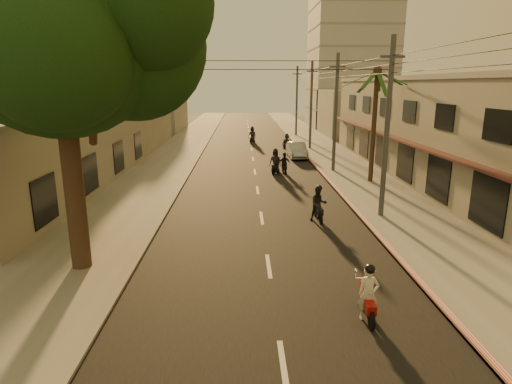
% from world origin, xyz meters
% --- Properties ---
extents(ground, '(160.00, 160.00, 0.00)m').
position_xyz_m(ground, '(0.00, 0.00, 0.00)').
color(ground, '#383023').
rests_on(ground, ground).
extents(road, '(10.00, 140.00, 0.02)m').
position_xyz_m(road, '(0.00, 20.00, 0.01)').
color(road, black).
rests_on(road, ground).
extents(sidewalk_right, '(5.00, 140.00, 0.12)m').
position_xyz_m(sidewalk_right, '(7.50, 20.00, 0.06)').
color(sidewalk_right, slate).
rests_on(sidewalk_right, ground).
extents(sidewalk_left, '(5.00, 140.00, 0.12)m').
position_xyz_m(sidewalk_left, '(-7.50, 20.00, 0.06)').
color(sidewalk_left, slate).
rests_on(sidewalk_left, ground).
extents(curb_stripe, '(0.20, 60.00, 0.20)m').
position_xyz_m(curb_stripe, '(5.10, 15.00, 0.10)').
color(curb_stripe, red).
rests_on(curb_stripe, ground).
extents(shophouse_row, '(8.80, 34.20, 7.30)m').
position_xyz_m(shophouse_row, '(13.95, 18.00, 3.65)').
color(shophouse_row, gray).
rests_on(shophouse_row, ground).
extents(left_building, '(8.20, 24.20, 5.20)m').
position_xyz_m(left_building, '(-13.98, 14.00, 2.60)').
color(left_building, gray).
rests_on(left_building, ground).
extents(distant_tower, '(12.10, 12.10, 28.00)m').
position_xyz_m(distant_tower, '(16.00, 56.00, 14.00)').
color(distant_tower, '#B7B5B2').
rests_on(distant_tower, ground).
extents(broadleaf_tree, '(9.60, 8.70, 12.10)m').
position_xyz_m(broadleaf_tree, '(-6.61, 2.14, 8.48)').
color(broadleaf_tree, black).
rests_on(broadleaf_tree, ground).
extents(palm_tree, '(5.00, 5.00, 8.20)m').
position_xyz_m(palm_tree, '(8.00, 16.00, 7.15)').
color(palm_tree, black).
rests_on(palm_tree, ground).
extents(utility_poles, '(1.20, 48.26, 9.00)m').
position_xyz_m(utility_poles, '(6.20, 20.00, 6.54)').
color(utility_poles, '#38383A').
rests_on(utility_poles, ground).
extents(filler_right, '(8.00, 14.00, 6.00)m').
position_xyz_m(filler_right, '(14.00, 45.00, 3.00)').
color(filler_right, gray).
rests_on(filler_right, ground).
extents(filler_left_near, '(8.00, 14.00, 4.40)m').
position_xyz_m(filler_left_near, '(-14.00, 34.00, 2.20)').
color(filler_left_near, gray).
rests_on(filler_left_near, ground).
extents(filler_left_far, '(8.00, 14.00, 7.00)m').
position_xyz_m(filler_left_far, '(-14.00, 52.00, 3.50)').
color(filler_left_far, gray).
rests_on(filler_left_far, ground).
extents(scooter_red, '(0.69, 1.78, 1.74)m').
position_xyz_m(scooter_red, '(2.67, -1.83, 0.76)').
color(scooter_red, black).
rests_on(scooter_red, ground).
extents(scooter_mid_a, '(0.89, 1.88, 1.85)m').
position_xyz_m(scooter_mid_a, '(2.85, 7.56, 0.83)').
color(scooter_mid_a, black).
rests_on(scooter_mid_a, ground).
extents(scooter_mid_b, '(0.97, 1.68, 1.65)m').
position_xyz_m(scooter_mid_b, '(2.26, 19.37, 0.74)').
color(scooter_mid_b, black).
rests_on(scooter_mid_b, ground).
extents(scooter_far_a, '(1.24, 1.94, 1.97)m').
position_xyz_m(scooter_far_a, '(1.56, 19.37, 0.89)').
color(scooter_far_a, black).
rests_on(scooter_far_a, ground).
extents(scooter_far_b, '(1.40, 1.76, 1.77)m').
position_xyz_m(scooter_far_b, '(3.68, 31.42, 0.81)').
color(scooter_far_b, black).
rests_on(scooter_far_b, ground).
extents(parked_car, '(1.78, 4.50, 1.46)m').
position_xyz_m(parked_car, '(4.12, 26.56, 0.73)').
color(parked_car, '#94989C').
rests_on(parked_car, ground).
extents(scooter_far_c, '(1.16, 1.99, 1.98)m').
position_xyz_m(scooter_far_c, '(0.19, 36.89, 0.90)').
color(scooter_far_c, black).
rests_on(scooter_far_c, ground).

